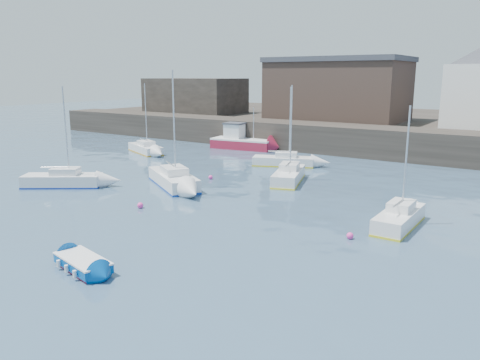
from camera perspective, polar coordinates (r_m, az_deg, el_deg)
The scene contains 16 objects.
water at distance 22.56m, azimuth -17.35°, elevation -9.30°, with size 220.00×220.00×0.00m, color #2D4760.
quay_wall at distance 51.16m, azimuth 14.45°, elevation 4.69°, with size 90.00×5.00×3.00m, color #28231E.
land_strip at distance 68.32m, azimuth 19.51°, elevation 6.18°, with size 90.00×32.00×2.80m, color #28231E.
warehouse at distance 60.34m, azimuth 11.84°, elevation 10.85°, with size 16.40×10.40×7.60m.
bldg_west at distance 70.80m, azimuth -5.54°, elevation 10.21°, with size 14.00×8.00×5.00m.
blue_dinghy at distance 21.48m, azimuth -18.61°, elevation -9.59°, with size 3.24×1.91×0.58m.
fishing_boat at distance 53.73m, azimuth 0.12°, elevation 4.82°, with size 7.43×3.57×4.73m.
sailboat_a at distance 37.64m, azimuth -20.81°, elevation 0.01°, with size 5.77×4.77×7.47m.
sailboat_b at distance 35.74m, azimuth -8.13°, elevation 0.14°, with size 6.81×5.34×8.61m.
sailboat_c at distance 27.39m, azimuth 18.84°, elevation -4.39°, with size 1.69×5.07×6.65m.
sailboat_e at distance 51.87m, azimuth -11.45°, elevation 3.81°, with size 6.02×4.03×7.43m.
sailboat_f at distance 37.08m, azimuth 5.97°, elevation 0.60°, with size 3.55×6.04×7.48m.
sailboat_h at distance 43.64m, azimuth 5.33°, elevation 2.36°, with size 5.87×3.81×7.22m.
buoy_near at distance 30.31m, azimuth -12.05°, elevation -3.36°, with size 0.39×0.39×0.39m, color #FF39A2.
buoy_mid at distance 24.85m, azimuth 13.24°, elevation -7.00°, with size 0.36×0.36×0.36m, color #FF39A2.
buoy_far at distance 37.94m, azimuth -3.61°, elevation 0.11°, with size 0.34×0.34×0.34m, color #FF39A2.
Camera 1 is at (16.56, -12.94, 8.20)m, focal length 35.00 mm.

